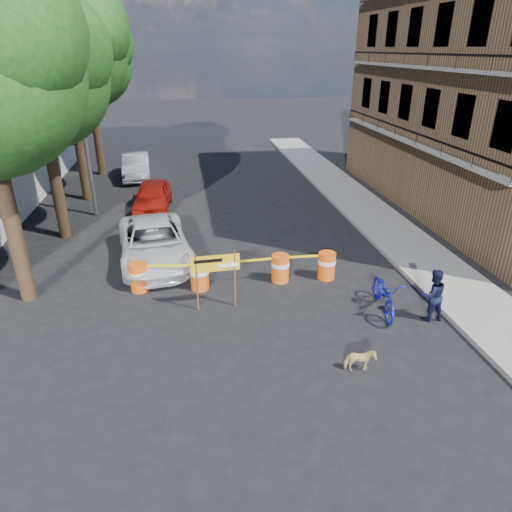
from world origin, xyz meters
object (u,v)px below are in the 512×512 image
object	(u,v)px
detour_sign	(222,267)
bicycle	(386,278)
dog	(360,361)
barrel_far_left	(139,277)
barrel_mid_left	(200,275)
sedan_red	(152,196)
barrel_far_right	(327,265)
barrel_mid_right	(280,268)
sedan_silver	(136,166)
pedestrian	(432,295)
suv_white	(154,243)

from	to	relation	value
detour_sign	bicycle	bearing A→B (deg)	-14.35
dog	barrel_far_left	bearing A→B (deg)	52.95
barrel_mid_left	sedan_red	size ratio (longest dim) A/B	0.23
barrel_far_right	dog	xyz separation A→B (m)	(-0.63, -4.69, -0.18)
barrel_mid_right	barrel_far_left	bearing A→B (deg)	179.09
barrel_mid_left	sedan_silver	world-z (taller)	sedan_silver
sedan_red	bicycle	bearing A→B (deg)	-52.85
barrel_far_right	barrel_far_left	bearing A→B (deg)	178.95
barrel_mid_left	pedestrian	distance (m)	6.78
barrel_far_left	bicycle	world-z (taller)	bicycle
dog	pedestrian	bearing A→B (deg)	-50.89
suv_white	pedestrian	bearing A→B (deg)	-40.87
sedan_silver	pedestrian	bearing A→B (deg)	-65.16
barrel_far_left	barrel_mid_left	world-z (taller)	same
sedan_red	barrel_far_left	bearing A→B (deg)	-87.49
barrel_far_right	bicycle	size ratio (longest dim) A/B	0.43
barrel_far_left	pedestrian	bearing A→B (deg)	-20.19
barrel_far_right	detour_sign	size ratio (longest dim) A/B	0.51
barrel_mid_right	suv_white	world-z (taller)	suv_white
barrel_mid_left	barrel_far_right	size ratio (longest dim) A/B	1.00
pedestrian	suv_white	xyz separation A→B (m)	(-7.65, 5.06, -0.06)
detour_sign	suv_white	distance (m)	4.14
sedan_red	pedestrian	bearing A→B (deg)	-50.48
detour_sign	sedan_silver	size ratio (longest dim) A/B	0.42
dog	sedan_silver	xyz separation A→B (m)	(-6.46, 18.62, 0.40)
sedan_red	sedan_silver	distance (m)	6.15
sedan_silver	detour_sign	bearing A→B (deg)	-80.60
barrel_mid_right	suv_white	size ratio (longest dim) A/B	0.18
detour_sign	bicycle	world-z (taller)	bicycle
barrel_mid_right	bicycle	bearing A→B (deg)	-41.94
detour_sign	bicycle	xyz separation A→B (m)	(4.50, -0.90, -0.25)
barrel_far_left	detour_sign	size ratio (longest dim) A/B	0.51
bicycle	dog	bearing A→B (deg)	-114.62
barrel_far_left	barrel_mid_left	size ratio (longest dim) A/B	1.00
barrel_far_right	pedestrian	bearing A→B (deg)	-53.71
barrel_far_right	detour_sign	world-z (taller)	detour_sign
bicycle	sedan_silver	distance (m)	18.08
pedestrian	dog	size ratio (longest dim) A/B	2.18
barrel_mid_right	barrel_far_right	distance (m)	1.52
suv_white	sedan_silver	bearing A→B (deg)	90.05
sedan_red	detour_sign	bearing A→B (deg)	-72.56
barrel_far_right	sedan_red	world-z (taller)	sedan_red
sedan_silver	barrel_mid_right	bearing A→B (deg)	-72.01
sedan_silver	barrel_far_left	bearing A→B (deg)	-89.11
pedestrian	suv_white	world-z (taller)	pedestrian
pedestrian	detour_sign	bearing A→B (deg)	-16.68
barrel_far_left	barrel_mid_right	distance (m)	4.42
barrel_far_left	barrel_mid_left	bearing A→B (deg)	-5.95
pedestrian	barrel_far_right	bearing A→B (deg)	-55.17
sedan_red	sedan_silver	size ratio (longest dim) A/B	0.93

